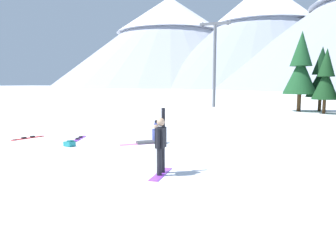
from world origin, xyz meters
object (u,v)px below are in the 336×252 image
snowboarder_foreground (161,144)px  pine_tree_short (321,76)px  snowboarder_midground (152,136)px  loose_snowboard_far_spare (28,138)px  ski_lift_tower (215,58)px  loose_snowboard_near_left (79,139)px  pine_tree_leaning (326,78)px  backpack_teal (70,144)px  pine_tree_twin (301,68)px

snowboarder_foreground → pine_tree_short: bearing=78.5°
snowboarder_midground → loose_snowboard_far_spare: (-6.26, -1.09, -0.30)m
loose_snowboard_far_spare → ski_lift_tower: 26.00m
loose_snowboard_near_left → pine_tree_leaning: bearing=58.7°
snowboarder_midground → backpack_teal: bearing=-146.3°
snowboarder_midground → pine_tree_twin: (5.97, 21.11, 3.88)m
loose_snowboard_far_spare → pine_tree_leaning: (14.37, 20.40, 3.16)m
ski_lift_tower → pine_tree_twin: bearing=-18.0°
loose_snowboard_far_spare → backpack_teal: 3.39m
snowboarder_foreground → ski_lift_tower: (-5.71, 28.65, 4.70)m
snowboarder_foreground → loose_snowboard_near_left: size_ratio=1.07×
backpack_teal → pine_tree_leaning: (11.10, 21.30, 3.06)m
snowboarder_foreground → pine_tree_leaning: bearing=76.5°
snowboarder_foreground → loose_snowboard_near_left: 7.56m
loose_snowboard_far_spare → ski_lift_tower: bearing=83.3°
backpack_teal → pine_tree_leaning: 24.22m
backpack_teal → snowboarder_foreground: bearing=-25.1°
pine_tree_twin → ski_lift_tower: 9.86m
snowboarder_midground → pine_tree_short: 23.79m
loose_snowboard_near_left → ski_lift_tower: 25.07m
snowboarder_midground → pine_tree_twin: size_ratio=0.20×
snowboarder_foreground → snowboarder_midground: bearing=118.0°
backpack_teal → pine_tree_short: 26.77m
backpack_teal → ski_lift_tower: 26.70m
pine_tree_short → pine_tree_twin: 2.34m
backpack_teal → ski_lift_tower: bearing=90.7°
loose_snowboard_far_spare → snowboarder_midground: bearing=9.9°
backpack_teal → ski_lift_tower: (-0.31, 26.12, 5.50)m
snowboarder_foreground → snowboarder_midground: snowboarder_foreground is taller
loose_snowboard_near_left → ski_lift_tower: ski_lift_tower is taller
snowboarder_foreground → backpack_teal: 6.02m
snowboarder_foreground → ski_lift_tower: size_ratio=0.20×
loose_snowboard_far_spare → ski_lift_tower: size_ratio=0.18×
pine_tree_short → pine_tree_leaning: bearing=-85.4°
loose_snowboard_far_spare → pine_tree_twin: bearing=61.1°
pine_tree_twin → ski_lift_tower: ski_lift_tower is taller
pine_tree_twin → ski_lift_tower: size_ratio=0.79×
loose_snowboard_near_left → ski_lift_tower: bearing=88.8°
snowboarder_foreground → backpack_teal: bearing=154.9°
loose_snowboard_far_spare → ski_lift_tower: (2.95, 25.22, 5.60)m
loose_snowboard_far_spare → loose_snowboard_near_left: 2.58m
pine_tree_leaning → pine_tree_short: bearing=94.6°
snowboarder_midground → ski_lift_tower: bearing=97.8°
snowboarder_midground → loose_snowboard_near_left: size_ratio=0.86×
snowboarder_foreground → pine_tree_short: (5.47, 26.76, 2.51)m
loose_snowboard_near_left → pine_tree_twin: pine_tree_twin is taller
snowboarder_foreground → pine_tree_leaning: size_ratio=0.34×
pine_tree_leaning → pine_tree_twin: size_ratio=0.76×
snowboarder_midground → loose_snowboard_far_spare: size_ratio=0.90×
backpack_teal → pine_tree_short: pine_tree_short is taller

